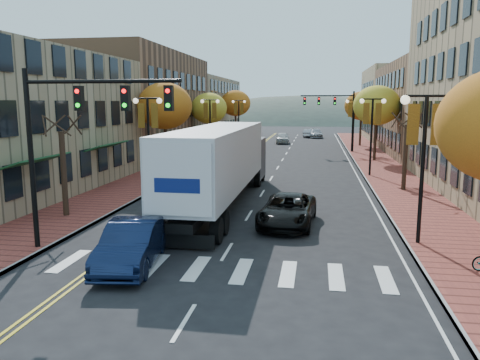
% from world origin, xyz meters
% --- Properties ---
extents(ground, '(200.00, 200.00, 0.00)m').
position_xyz_m(ground, '(0.00, 0.00, 0.00)').
color(ground, black).
rests_on(ground, ground).
extents(sidewalk_left, '(4.00, 85.00, 0.15)m').
position_xyz_m(sidewalk_left, '(-9.00, 32.50, 0.07)').
color(sidewalk_left, brown).
rests_on(sidewalk_left, ground).
extents(sidewalk_right, '(4.00, 85.00, 0.15)m').
position_xyz_m(sidewalk_right, '(9.00, 32.50, 0.07)').
color(sidewalk_right, brown).
rests_on(sidewalk_right, ground).
extents(building_left_mid, '(12.00, 24.00, 11.00)m').
position_xyz_m(building_left_mid, '(-17.00, 36.00, 5.50)').
color(building_left_mid, brown).
rests_on(building_left_mid, ground).
extents(building_left_far, '(12.00, 26.00, 9.50)m').
position_xyz_m(building_left_far, '(-17.00, 61.00, 4.75)').
color(building_left_far, '#9E8966').
rests_on(building_left_far, ground).
extents(building_right_mid, '(15.00, 24.00, 10.00)m').
position_xyz_m(building_right_mid, '(18.50, 42.00, 5.00)').
color(building_right_mid, brown).
rests_on(building_right_mid, ground).
extents(building_right_far, '(15.00, 20.00, 11.00)m').
position_xyz_m(building_right_far, '(18.50, 64.00, 5.50)').
color(building_right_far, '#9E8966').
rests_on(building_right_far, ground).
extents(tree_left_a, '(0.28, 0.28, 4.20)m').
position_xyz_m(tree_left_a, '(-9.00, 8.00, 2.25)').
color(tree_left_a, '#382619').
rests_on(tree_left_a, sidewalk_left).
extents(tree_left_b, '(4.48, 4.48, 7.21)m').
position_xyz_m(tree_left_b, '(-9.00, 24.00, 5.45)').
color(tree_left_b, '#382619').
rests_on(tree_left_b, sidewalk_left).
extents(tree_left_c, '(4.16, 4.16, 6.69)m').
position_xyz_m(tree_left_c, '(-9.00, 40.00, 5.05)').
color(tree_left_c, '#382619').
rests_on(tree_left_c, sidewalk_left).
extents(tree_left_d, '(4.61, 4.61, 7.42)m').
position_xyz_m(tree_left_d, '(-9.00, 58.00, 5.60)').
color(tree_left_d, '#382619').
rests_on(tree_left_d, sidewalk_left).
extents(tree_right_b, '(0.28, 0.28, 4.20)m').
position_xyz_m(tree_right_b, '(9.00, 18.00, 2.25)').
color(tree_right_b, '#382619').
rests_on(tree_right_b, sidewalk_right).
extents(tree_right_c, '(4.48, 4.48, 7.21)m').
position_xyz_m(tree_right_c, '(9.00, 34.00, 5.45)').
color(tree_right_c, '#382619').
rests_on(tree_right_c, sidewalk_right).
extents(tree_right_d, '(4.35, 4.35, 7.00)m').
position_xyz_m(tree_right_d, '(9.00, 50.00, 5.29)').
color(tree_right_d, '#382619').
rests_on(tree_right_d, sidewalk_right).
extents(lamp_left_b, '(1.96, 0.36, 6.05)m').
position_xyz_m(lamp_left_b, '(-7.50, 16.00, 4.29)').
color(lamp_left_b, black).
rests_on(lamp_left_b, ground).
extents(lamp_left_c, '(1.96, 0.36, 6.05)m').
position_xyz_m(lamp_left_c, '(-7.50, 34.00, 4.29)').
color(lamp_left_c, black).
rests_on(lamp_left_c, ground).
extents(lamp_left_d, '(1.96, 0.36, 6.05)m').
position_xyz_m(lamp_left_d, '(-7.50, 52.00, 4.29)').
color(lamp_left_d, black).
rests_on(lamp_left_d, ground).
extents(lamp_right_a, '(1.96, 0.36, 6.05)m').
position_xyz_m(lamp_right_a, '(7.50, 6.00, 4.29)').
color(lamp_right_a, black).
rests_on(lamp_right_a, ground).
extents(lamp_right_b, '(1.96, 0.36, 6.05)m').
position_xyz_m(lamp_right_b, '(7.50, 24.00, 4.29)').
color(lamp_right_b, black).
rests_on(lamp_right_b, ground).
extents(lamp_right_c, '(1.96, 0.36, 6.05)m').
position_xyz_m(lamp_right_c, '(7.50, 42.00, 4.29)').
color(lamp_right_c, black).
rests_on(lamp_right_c, ground).
extents(traffic_mast_near, '(6.10, 0.35, 7.00)m').
position_xyz_m(traffic_mast_near, '(-5.48, 3.00, 4.92)').
color(traffic_mast_near, black).
rests_on(traffic_mast_near, ground).
extents(traffic_mast_far, '(6.10, 0.34, 7.00)m').
position_xyz_m(traffic_mast_far, '(5.48, 42.00, 4.92)').
color(traffic_mast_far, black).
rests_on(traffic_mast_far, ground).
extents(semi_truck, '(2.91, 17.80, 4.45)m').
position_xyz_m(semi_truck, '(-1.78, 12.17, 2.60)').
color(semi_truck, black).
rests_on(semi_truck, ground).
extents(navy_sedan, '(2.32, 5.05, 1.60)m').
position_xyz_m(navy_sedan, '(-3.02, 1.92, 0.80)').
color(navy_sedan, '#0C1633').
rests_on(navy_sedan, ground).
extents(black_suv, '(2.76, 5.36, 1.44)m').
position_xyz_m(black_suv, '(2.07, 8.43, 0.72)').
color(black_suv, black).
rests_on(black_suv, ground).
extents(car_far_white, '(2.19, 4.70, 1.56)m').
position_xyz_m(car_far_white, '(-1.42, 53.24, 0.78)').
color(car_far_white, silver).
rests_on(car_far_white, ground).
extents(car_far_silver, '(2.40, 5.10, 1.44)m').
position_xyz_m(car_far_silver, '(3.22, 64.72, 0.72)').
color(car_far_silver, '#9C9CA3').
rests_on(car_far_silver, ground).
extents(car_far_oncoming, '(1.87, 4.13, 1.31)m').
position_xyz_m(car_far_oncoming, '(2.04, 65.76, 0.66)').
color(car_far_oncoming, '#ADACB4').
rests_on(car_far_oncoming, ground).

